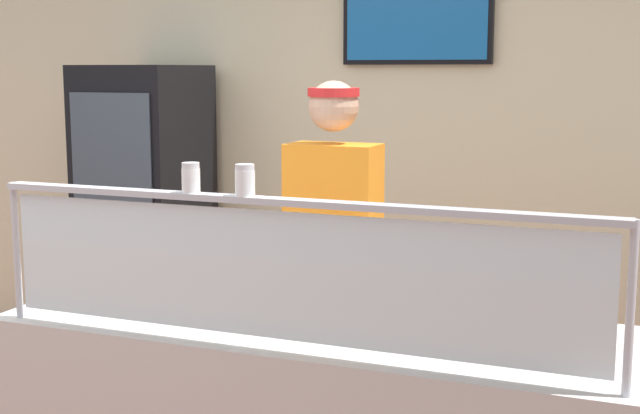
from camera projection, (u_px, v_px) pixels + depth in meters
name	position (u px, v px, depth m)	size (l,w,h in m)	color
shop_rear_unit	(459.00, 152.00, 4.78)	(6.60, 0.13, 2.70)	beige
sneeze_guard	(281.00, 256.00, 2.64)	(2.02, 0.06, 0.48)	#B2B5BC
pizza_tray	(284.00, 305.00, 3.14)	(0.48, 0.48, 0.04)	#9EA0A8
pizza_server	(278.00, 300.00, 3.12)	(0.07, 0.28, 0.01)	#ADAFB7
parmesan_shaker	(191.00, 180.00, 2.71)	(0.06, 0.06, 0.09)	white
pepper_flake_shaker	(245.00, 182.00, 2.64)	(0.06, 0.06, 0.10)	white
worker_figure	(334.00, 261.00, 3.70)	(0.41, 0.50, 1.76)	#23232D
drink_fridge	(146.00, 224.00, 5.08)	(0.60, 0.64, 1.83)	black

